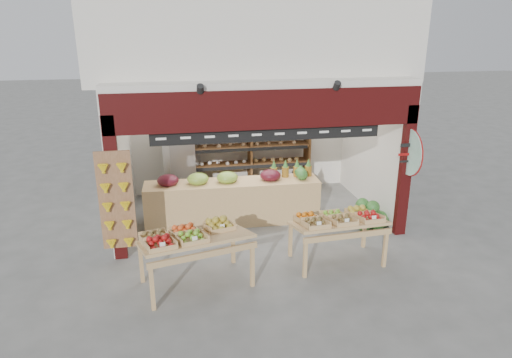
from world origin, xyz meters
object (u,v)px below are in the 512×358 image
object	(u,v)px
refrigerator	(182,163)
display_table_left	(187,238)
display_table_right	(338,220)
watermelon_pile	(370,217)
mid_counter	(232,200)
back_shelving	(250,148)
cardboard_stack	(177,204)

from	to	relation	value
refrigerator	display_table_left	size ratio (longest dim) A/B	0.96
display_table_right	watermelon_pile	xyz separation A→B (m)	(1.25, 1.33, -0.60)
mid_counter	display_table_right	bearing A→B (deg)	-52.34
back_shelving	watermelon_pile	world-z (taller)	back_shelving
display_table_left	display_table_right	xyz separation A→B (m)	(2.64, 0.31, -0.05)
back_shelving	display_table_right	distance (m)	3.92
display_table_right	refrigerator	bearing A→B (deg)	125.00
cardboard_stack	mid_counter	world-z (taller)	mid_counter
display_table_left	watermelon_pile	xyz separation A→B (m)	(3.89, 1.64, -0.66)
refrigerator	mid_counter	distance (m)	1.92
cardboard_stack	display_table_left	bearing A→B (deg)	-87.83
display_table_right	cardboard_stack	bearing A→B (deg)	135.16
refrigerator	display_table_right	xyz separation A→B (m)	(2.57, -3.68, -0.12)
mid_counter	back_shelving	bearing A→B (deg)	67.97
display_table_right	display_table_left	bearing A→B (deg)	-173.36
mid_counter	display_table_left	bearing A→B (deg)	-113.56
cardboard_stack	display_table_right	size ratio (longest dim) A/B	0.61
back_shelving	display_table_right	size ratio (longest dim) A/B	1.82
watermelon_pile	display_table_right	bearing A→B (deg)	-133.27
back_shelving	display_table_right	world-z (taller)	back_shelving
back_shelving	mid_counter	bearing A→B (deg)	-112.03
refrigerator	cardboard_stack	bearing A→B (deg)	-83.35
cardboard_stack	watermelon_pile	world-z (taller)	cardboard_stack
back_shelving	watermelon_pile	bearing A→B (deg)	-48.82
mid_counter	cardboard_stack	bearing A→B (deg)	150.03
cardboard_stack	display_table_right	xyz separation A→B (m)	(2.76, -2.74, 0.56)
refrigerator	display_table_right	world-z (taller)	refrigerator
cardboard_stack	watermelon_pile	distance (m)	4.25
back_shelving	refrigerator	xyz separation A→B (m)	(-1.67, -0.12, -0.26)
display_table_right	watermelon_pile	size ratio (longest dim) A/B	2.11
cardboard_stack	mid_counter	distance (m)	1.36
refrigerator	back_shelving	bearing A→B (deg)	21.89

